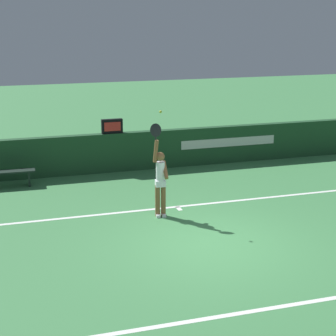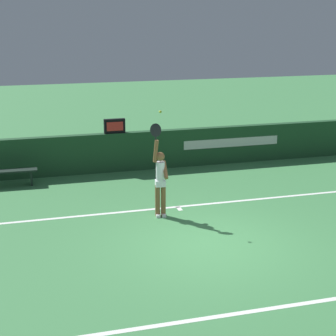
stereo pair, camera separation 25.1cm
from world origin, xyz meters
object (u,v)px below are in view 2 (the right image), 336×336
Objects in this scene: speed_display at (115,126)px; tennis_ball at (160,112)px; tennis_player at (160,178)px; courtside_bench_near at (11,174)px.

speed_display is 10.40× the size of tennis_ball.
speed_display is at bearing 94.32° from tennis_player.
tennis_player reaches higher than speed_display.
courtside_bench_near is (-3.32, -0.79, -1.13)m from speed_display.
tennis_ball is (0.27, -4.73, 1.25)m from speed_display.
courtside_bench_near is at bearing -166.67° from speed_display.
tennis_ball is at bearing -102.97° from tennis_player.
speed_display is 4.90m from tennis_ball.
tennis_player is at bearing -45.11° from courtside_bench_near.
courtside_bench_near is (-3.65, 3.67, -0.63)m from tennis_player.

